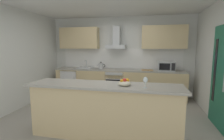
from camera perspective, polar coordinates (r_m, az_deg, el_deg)
ground at (r=4.09m, az=-2.05°, el=-15.64°), size 5.71×4.95×0.02m
ceiling at (r=3.88m, az=-2.26°, el=22.63°), size 5.71×4.95×0.02m
wall_back at (r=5.75m, az=2.89°, el=4.68°), size 5.71×0.12×2.60m
wall_left at (r=4.95m, az=-30.39°, el=3.07°), size 0.12×4.95×2.60m
backsplash_tile at (r=5.69m, az=2.77°, el=3.94°), size 4.00×0.02×0.66m
counter_back at (r=5.50m, az=2.18°, el=-4.42°), size 4.14×0.60×0.90m
counter_island at (r=3.10m, az=-2.57°, el=-13.53°), size 2.72×0.64×0.97m
upper_cabinets at (r=5.52m, az=2.54°, el=10.88°), size 4.09×0.32×0.70m
side_door at (r=3.95m, az=32.91°, el=-2.07°), size 0.08×0.85×2.05m
oven at (r=5.48m, az=1.21°, el=-4.33°), size 0.60×0.62×0.80m
refrigerator at (r=5.97m, az=-13.44°, el=-3.89°), size 0.58×0.60×0.85m
microwave at (r=5.29m, az=17.91°, el=1.30°), size 0.50×0.38×0.30m
sink at (r=5.70m, az=-9.08°, el=0.82°), size 0.50×0.40×0.26m
kettle at (r=5.47m, az=-3.76°, el=1.41°), size 0.29×0.15×0.24m
range_hood at (r=5.49m, az=1.51°, el=9.62°), size 0.62×0.45×0.72m
wine_glass at (r=2.73m, az=11.28°, el=-3.45°), size 0.08×0.08×0.18m
fruit_bowl at (r=2.86m, az=4.25°, el=-4.39°), size 0.22×0.22×0.13m
chopping_board at (r=5.29m, az=11.84°, el=-0.00°), size 0.37×0.27×0.02m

